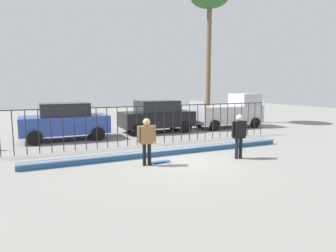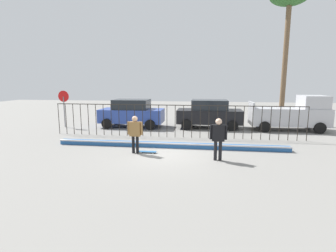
# 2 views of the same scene
# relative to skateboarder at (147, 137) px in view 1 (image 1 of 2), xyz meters

# --- Properties ---
(ground_plane) EXTENTS (60.00, 60.00, 0.00)m
(ground_plane) POSITION_rel_skateboarder_xyz_m (1.36, 0.10, -0.99)
(ground_plane) COLOR gray
(bowl_coping_ledge) EXTENTS (11.00, 0.40, 0.27)m
(bowl_coping_ledge) POSITION_rel_skateboarder_xyz_m (1.36, 1.20, -0.87)
(bowl_coping_ledge) COLOR #235699
(bowl_coping_ledge) RESTS_ON ground
(perimeter_fence) EXTENTS (14.04, 0.04, 1.83)m
(perimeter_fence) POSITION_rel_skateboarder_xyz_m (1.36, 3.54, 0.14)
(perimeter_fence) COLOR black
(perimeter_fence) RESTS_ON ground
(skateboarder) EXTENTS (0.67, 0.25, 1.65)m
(skateboarder) POSITION_rel_skateboarder_xyz_m (0.00, 0.00, 0.00)
(skateboarder) COLOR black
(skateboarder) RESTS_ON ground
(skateboard) EXTENTS (0.80, 0.20, 0.07)m
(skateboard) POSITION_rel_skateboarder_xyz_m (0.51, 0.10, -0.93)
(skateboard) COLOR #26598C
(skateboard) RESTS_ON ground
(camera_operator) EXTENTS (0.68, 0.26, 1.69)m
(camera_operator) POSITION_rel_skateboarder_xyz_m (3.53, -0.56, 0.03)
(camera_operator) COLOR black
(camera_operator) RESTS_ON ground
(parked_car_blue) EXTENTS (4.30, 2.12, 1.90)m
(parked_car_blue) POSITION_rel_skateboarder_xyz_m (-1.97, 6.49, -0.02)
(parked_car_blue) COLOR #2D479E
(parked_car_blue) RESTS_ON ground
(parked_car_black) EXTENTS (4.30, 2.12, 1.90)m
(parked_car_black) POSITION_rel_skateboarder_xyz_m (3.31, 6.84, -0.02)
(parked_car_black) COLOR black
(parked_car_black) RESTS_ON ground
(pickup_truck) EXTENTS (4.70, 2.12, 2.24)m
(pickup_truck) POSITION_rel_skateboarder_xyz_m (8.54, 6.70, 0.05)
(pickup_truck) COLOR #B7B7BC
(pickup_truck) RESTS_ON ground
(palm_tree_tall) EXTENTS (2.81, 2.81, 9.94)m
(palm_tree_tall) POSITION_rel_skateboarder_xyz_m (8.74, 9.71, 7.77)
(palm_tree_tall) COLOR brown
(palm_tree_tall) RESTS_ON ground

